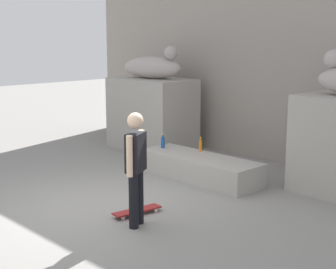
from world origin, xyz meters
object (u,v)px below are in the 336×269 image
(statue_reclining_left, at_px, (153,67))
(bottle_blue, at_px, (163,142))
(bottle_orange, at_px, (201,146))
(skater, at_px, (136,164))
(skateboard, at_px, (137,211))

(statue_reclining_left, xyz_separation_m, bottle_blue, (1.55, -1.15, -1.44))
(statue_reclining_left, xyz_separation_m, bottle_orange, (2.30, -0.82, -1.44))
(skater, height_order, skateboard, skater)
(skater, bearing_deg, bottle_blue, 12.24)
(skater, distance_m, skateboard, 0.98)
(skater, distance_m, bottle_blue, 3.26)
(statue_reclining_left, relative_size, bottle_orange, 5.88)
(skateboard, xyz_separation_m, bottle_blue, (-1.72, 2.19, 0.50))
(skater, height_order, bottle_orange, skater)
(statue_reclining_left, bearing_deg, bottle_blue, -48.11)
(statue_reclining_left, bearing_deg, skateboard, -57.05)
(skateboard, relative_size, bottle_orange, 2.87)
(skater, relative_size, skateboard, 2.04)
(skater, height_order, bottle_blue, skater)
(skateboard, bearing_deg, statue_reclining_left, 52.13)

